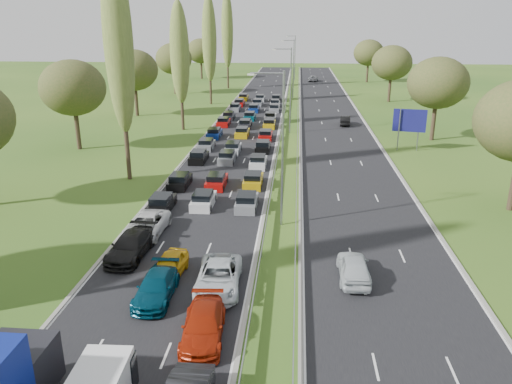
# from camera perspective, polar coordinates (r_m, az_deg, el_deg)

# --- Properties ---
(ground) EXTENTS (260.00, 260.00, 0.00)m
(ground) POSITION_cam_1_polar(r_m,az_deg,el_deg) (75.41, 3.89, 7.08)
(ground) COLOR #2A5119
(ground) RESTS_ON ground
(near_carriageway) EXTENTS (10.50, 215.00, 0.04)m
(near_carriageway) POSITION_cam_1_polar(r_m,az_deg,el_deg) (78.24, -1.06, 7.54)
(near_carriageway) COLOR black
(near_carriageway) RESTS_ON ground
(far_carriageway) EXTENTS (10.50, 215.00, 0.04)m
(far_carriageway) POSITION_cam_1_polar(r_m,az_deg,el_deg) (78.06, 8.93, 7.30)
(far_carriageway) COLOR black
(far_carriageway) RESTS_ON ground
(central_reservation) EXTENTS (2.36, 215.00, 0.32)m
(central_reservation) POSITION_cam_1_polar(r_m,az_deg,el_deg) (77.75, 3.94, 7.85)
(central_reservation) COLOR gray
(central_reservation) RESTS_ON ground
(lamp_columns) EXTENTS (0.18, 140.18, 12.00)m
(lamp_columns) POSITION_cam_1_polar(r_m,az_deg,el_deg) (72.44, 3.97, 11.41)
(lamp_columns) COLOR gray
(lamp_columns) RESTS_ON ground
(poplar_row) EXTENTS (2.80, 127.80, 22.44)m
(poplar_row) POSITION_cam_1_polar(r_m,az_deg,el_deg) (64.36, -11.03, 15.90)
(poplar_row) COLOR #2D2116
(poplar_row) RESTS_ON ground
(woodland_left) EXTENTS (8.00, 166.00, 11.10)m
(woodland_left) POSITION_cam_1_polar(r_m,az_deg,el_deg) (63.27, -21.47, 10.64)
(woodland_left) COLOR #2D2116
(woodland_left) RESTS_ON ground
(woodland_right) EXTENTS (8.00, 153.00, 11.10)m
(woodland_right) POSITION_cam_1_polar(r_m,az_deg,el_deg) (63.71, 21.96, 10.63)
(woodland_right) COLOR #2D2116
(woodland_right) RESTS_ON ground
(traffic_queue_fill) EXTENTS (9.09, 67.98, 0.80)m
(traffic_queue_fill) POSITION_cam_1_polar(r_m,az_deg,el_deg) (73.39, -1.44, 7.14)
(traffic_queue_fill) COLOR black
(traffic_queue_fill) RESTS_ON ground
(near_car_2) EXTENTS (2.72, 5.62, 1.54)m
(near_car_2) POSITION_cam_1_polar(r_m,az_deg,el_deg) (38.59, -12.42, -3.71)
(near_car_2) COLOR silver
(near_car_2) RESTS_ON near_carriageway
(near_car_3) EXTENTS (2.49, 5.57, 1.59)m
(near_car_3) POSITION_cam_1_polar(r_m,az_deg,el_deg) (35.35, -14.15, -5.96)
(near_car_3) COLOR black
(near_car_3) RESTS_ON near_carriageway
(near_car_7) EXTENTS (2.09, 5.00, 1.44)m
(near_car_7) POSITION_cam_1_polar(r_m,az_deg,el_deg) (30.00, -11.32, -10.58)
(near_car_7) COLOR #043447
(near_car_7) RESTS_ON near_carriageway
(near_car_8) EXTENTS (1.95, 4.35, 1.45)m
(near_car_8) POSITION_cam_1_polar(r_m,az_deg,el_deg) (32.16, -9.89, -8.37)
(near_car_8) COLOR gold
(near_car_8) RESTS_ON near_carriageway
(near_car_10) EXTENTS (2.86, 5.73, 1.56)m
(near_car_10) POSITION_cam_1_polar(r_m,az_deg,el_deg) (30.45, -4.30, -9.65)
(near_car_10) COLOR silver
(near_car_10) RESTS_ON near_carriageway
(near_car_11) EXTENTS (2.42, 5.20, 1.47)m
(near_car_11) POSITION_cam_1_polar(r_m,az_deg,el_deg) (26.23, -6.04, -14.93)
(near_car_11) COLOR #9C2009
(near_car_11) RESTS_ON near_carriageway
(far_car_0) EXTENTS (1.88, 4.68, 1.59)m
(far_car_0) POSITION_cam_1_polar(r_m,az_deg,el_deg) (32.00, 11.12, -8.45)
(far_car_0) COLOR silver
(far_car_0) RESTS_ON far_carriageway
(far_car_1) EXTENTS (1.85, 4.44, 1.43)m
(far_car_1) POSITION_cam_1_polar(r_m,az_deg,el_deg) (80.09, 10.14, 8.06)
(far_car_1) COLOR black
(far_car_1) RESTS_ON far_carriageway
(far_car_2) EXTENTS (2.90, 5.75, 1.56)m
(far_car_2) POSITION_cam_1_polar(r_m,az_deg,el_deg) (140.53, 6.54, 12.78)
(far_car_2) COLOR slate
(far_car_2) RESTS_ON far_carriageway
(direction_sign) EXTENTS (3.95, 0.86, 5.20)m
(direction_sign) POSITION_cam_1_polar(r_m,az_deg,el_deg) (65.04, 17.13, 7.61)
(direction_sign) COLOR gray
(direction_sign) RESTS_ON ground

